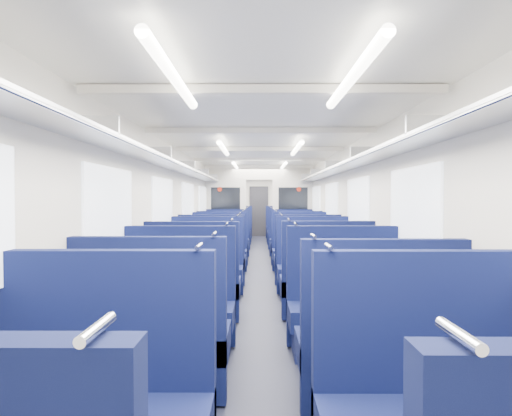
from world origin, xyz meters
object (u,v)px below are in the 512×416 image
seat_5 (378,354)px  seat_12 (212,262)px  seat_9 (326,287)px  seat_26 (237,229)px  bulkhead (259,209)px  seat_7 (346,313)px  seat_4 (153,345)px  seat_19 (292,243)px  seat_6 (176,313)px  seat_10 (205,272)px  seat_21 (287,236)px  seat_15 (300,254)px  seat_23 (285,234)px  seat_8 (194,289)px  seat_16 (223,248)px  seat_25 (283,231)px  seat_13 (307,262)px  seat_14 (218,254)px  end_door (259,211)px  seat_18 (227,243)px  seat_20 (231,236)px  seat_11 (314,272)px  seat_24 (235,231)px  seat_27 (281,229)px  seat_17 (296,248)px  seat_22 (233,233)px

seat_5 → seat_12: 4.97m
seat_9 → seat_26: (-1.66, 11.13, 0.00)m
bulkhead → seat_7: bulkhead is taller
seat_4 → seat_19: (1.66, 8.09, 0.00)m
seat_6 → seat_10: bearing=90.0°
bulkhead → seat_21: bulkhead is taller
seat_15 → seat_23: (0.00, 5.31, 0.00)m
seat_8 → seat_16: 4.65m
seat_12 → seat_25: size_ratio=1.00×
seat_13 → seat_14: bearing=146.5°
seat_7 → seat_12: (-1.66, 3.51, 0.00)m
end_door → seat_13: size_ratio=1.58×
end_door → seat_14: end_door is taller
seat_7 → seat_26: same height
seat_18 → seat_25: (1.66, 4.24, 0.00)m
seat_21 → seat_5: bearing=-90.0°
seat_7 → seat_21: bearing=90.0°
seat_9 → seat_25: 10.02m
seat_19 → seat_20: (-1.66, 1.89, 0.00)m
seat_5 → seat_10: bearing=114.7°
seat_10 → seat_12: 1.07m
bulkhead → seat_13: bulkhead is taller
seat_20 → seat_26: same height
end_door → seat_8: bearing=-93.8°
seat_12 → seat_15: size_ratio=1.00×
seat_11 → seat_19: bearing=90.0°
seat_12 → seat_26: (0.00, 8.94, 0.00)m
seat_20 → seat_26: bearing=90.0°
seat_19 → seat_24: (-1.66, 4.23, 0.00)m
seat_13 → bulkhead: bearing=102.3°
seat_11 → seat_27: size_ratio=1.00×
end_door → seat_11: bearing=-85.8°
seat_21 → seat_7: bearing=-90.0°
seat_23 → seat_26: bearing=125.2°
seat_8 → seat_17: bearing=70.4°
seat_10 → seat_27: bearing=80.6°
seat_19 → seat_22: 3.46m
seat_10 → seat_23: same height
seat_19 → seat_26: (-1.66, 5.34, 0.00)m
seat_5 → seat_25: same height
seat_12 → seat_21: 5.76m
seat_14 → seat_22: 5.46m
seat_7 → seat_24: 11.45m
seat_13 → seat_20: 5.66m
seat_23 → seat_26: size_ratio=1.00×
seat_18 → seat_20: (0.00, 1.89, 0.00)m
seat_5 → seat_16: 7.21m
seat_16 → seat_27: bearing=75.9°
seat_23 → seat_24: 2.07m
seat_11 → seat_25: (0.00, 8.85, 0.00)m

